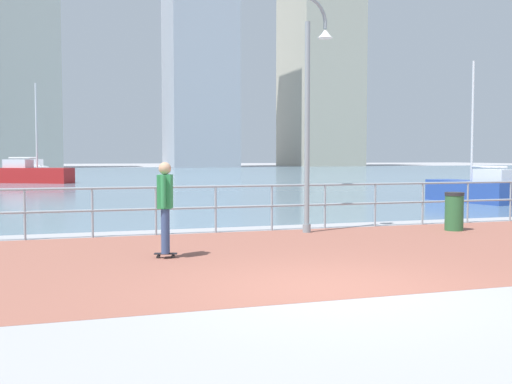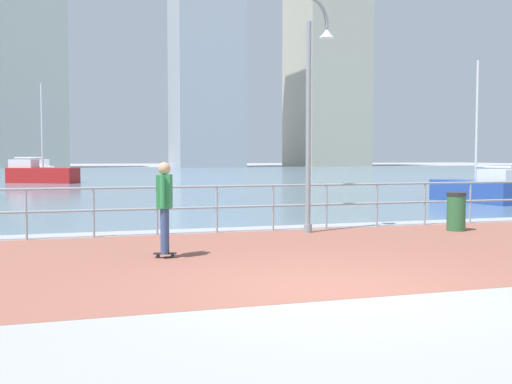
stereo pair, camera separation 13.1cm
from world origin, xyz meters
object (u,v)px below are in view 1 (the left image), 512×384
Objects in this scene: lamppost at (312,103)px; skateboarder at (165,201)px; trash_bin at (454,211)px; sailboat_ivory at (35,174)px; sailboat_white at (37,171)px; sailboat_blue at (474,189)px.

skateboarder is at bearing -145.81° from lamppost.
lamppost is 5.17m from skateboarder.
skateboarder is at bearing -165.63° from trash_bin.
sailboat_ivory reaches higher than lamppost.
sailboat_ivory is at bearing -89.18° from sailboat_white.
sailboat_ivory is at bearing 95.66° from skateboarder.
sailboat_ivory is (0.14, -9.48, 0.01)m from sailboat_white.
skateboarder is 0.26× the size of sailboat_white.
lamppost is at bearing -145.22° from sailboat_blue.
sailboat_blue is at bearing -54.51° from sailboat_ivory.
trash_bin is at bearing -13.21° from lamppost.
sailboat_ivory reaches higher than skateboarder.
sailboat_blue is (17.12, -33.30, -0.10)m from sailboat_white.
sailboat_ivory is (-3.29, 33.27, -0.38)m from skateboarder.
lamppost is 40.82m from sailboat_white.
lamppost is 12.14m from sailboat_blue.
skateboarder is 33.43m from sailboat_ivory.
trash_bin is 0.14× the size of sailboat_white.
sailboat_white is 9.48m from sailboat_ivory.
sailboat_white is at bearing 94.59° from skateboarder.
sailboat_ivory is (-16.98, 23.82, 0.12)m from sailboat_blue.
sailboat_white is (-3.43, 42.75, -0.39)m from skateboarder.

